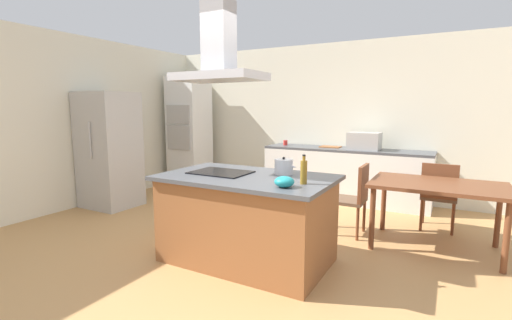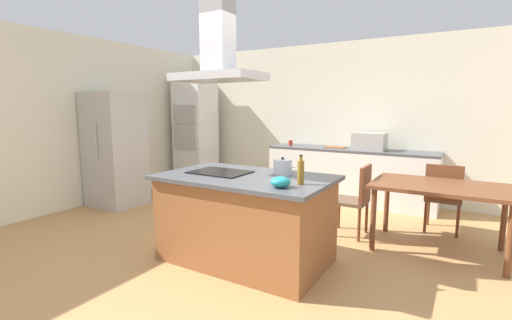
{
  "view_description": "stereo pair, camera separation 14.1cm",
  "coord_description": "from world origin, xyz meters",
  "px_view_note": "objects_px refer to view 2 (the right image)",
  "views": [
    {
      "loc": [
        1.8,
        -3.06,
        1.58
      ],
      "look_at": [
        -0.11,
        0.4,
        1.0
      ],
      "focal_mm": 25.08,
      "sensor_mm": 36.0,
      "label": 1
    },
    {
      "loc": [
        1.92,
        -2.99,
        1.58
      ],
      "look_at": [
        -0.11,
        0.4,
        1.0
      ],
      "focal_mm": 25.08,
      "sensor_mm": 36.0,
      "label": 2
    }
  ],
  "objects_px": {
    "countertop_microwave": "(369,141)",
    "refrigerator": "(115,149)",
    "wall_oven_stack": "(195,131)",
    "coffee_mug_red": "(290,143)",
    "dining_table": "(441,192)",
    "cooktop": "(220,172)",
    "cutting_board": "(335,147)",
    "range_hood": "(218,55)",
    "chair_facing_back_wall": "(444,194)",
    "chair_at_left_end": "(356,196)",
    "mixing_bowl": "(281,182)",
    "olive_oil_bottle": "(301,172)",
    "tea_kettle": "(283,167)"
  },
  "relations": [
    {
      "from": "chair_facing_back_wall",
      "to": "tea_kettle",
      "type": "bearing_deg",
      "value": -129.21
    },
    {
      "from": "tea_kettle",
      "to": "countertop_microwave",
      "type": "relative_size",
      "value": 0.48
    },
    {
      "from": "countertop_microwave",
      "to": "wall_oven_stack",
      "type": "height_order",
      "value": "wall_oven_stack"
    },
    {
      "from": "wall_oven_stack",
      "to": "mixing_bowl",
      "type": "bearing_deg",
      "value": -40.47
    },
    {
      "from": "tea_kettle",
      "to": "chair_at_left_end",
      "type": "relative_size",
      "value": 0.27
    },
    {
      "from": "olive_oil_bottle",
      "to": "coffee_mug_red",
      "type": "distance_m",
      "value": 3.35
    },
    {
      "from": "countertop_microwave",
      "to": "wall_oven_stack",
      "type": "distance_m",
      "value": 3.45
    },
    {
      "from": "olive_oil_bottle",
      "to": "chair_facing_back_wall",
      "type": "xyz_separation_m",
      "value": [
        1.05,
        2.06,
        -0.5
      ]
    },
    {
      "from": "chair_facing_back_wall",
      "to": "wall_oven_stack",
      "type": "bearing_deg",
      "value": 171.6
    },
    {
      "from": "wall_oven_stack",
      "to": "dining_table",
      "type": "xyz_separation_m",
      "value": [
        4.6,
        -1.34,
        -0.43
      ]
    },
    {
      "from": "mixing_bowl",
      "to": "dining_table",
      "type": "distance_m",
      "value": 1.99
    },
    {
      "from": "countertop_microwave",
      "to": "cutting_board",
      "type": "bearing_deg",
      "value": 175.06
    },
    {
      "from": "tea_kettle",
      "to": "refrigerator",
      "type": "xyz_separation_m",
      "value": [
        -3.28,
        0.51,
        -0.07
      ]
    },
    {
      "from": "cooktop",
      "to": "countertop_microwave",
      "type": "xyz_separation_m",
      "value": [
        0.86,
        2.88,
        0.13
      ]
    },
    {
      "from": "cutting_board",
      "to": "refrigerator",
      "type": "height_order",
      "value": "refrigerator"
    },
    {
      "from": "chair_at_left_end",
      "to": "dining_table",
      "type": "bearing_deg",
      "value": 0.0
    },
    {
      "from": "cooktop",
      "to": "olive_oil_bottle",
      "type": "height_order",
      "value": "olive_oil_bottle"
    },
    {
      "from": "chair_facing_back_wall",
      "to": "chair_at_left_end",
      "type": "xyz_separation_m",
      "value": [
        -0.92,
        -0.67,
        0.0
      ]
    },
    {
      "from": "countertop_microwave",
      "to": "dining_table",
      "type": "distance_m",
      "value": 1.99
    },
    {
      "from": "olive_oil_bottle",
      "to": "countertop_microwave",
      "type": "height_order",
      "value": "countertop_microwave"
    },
    {
      "from": "countertop_microwave",
      "to": "olive_oil_bottle",
      "type": "bearing_deg",
      "value": -87.9
    },
    {
      "from": "countertop_microwave",
      "to": "range_hood",
      "type": "xyz_separation_m",
      "value": [
        -0.86,
        -2.88,
        1.06
      ]
    },
    {
      "from": "olive_oil_bottle",
      "to": "chair_facing_back_wall",
      "type": "bearing_deg",
      "value": 63.13
    },
    {
      "from": "olive_oil_bottle",
      "to": "coffee_mug_red",
      "type": "xyz_separation_m",
      "value": [
        -1.52,
        2.99,
        -0.07
      ]
    },
    {
      "from": "cooktop",
      "to": "cutting_board",
      "type": "bearing_deg",
      "value": 84.56
    },
    {
      "from": "chair_facing_back_wall",
      "to": "chair_at_left_end",
      "type": "distance_m",
      "value": 1.13
    },
    {
      "from": "tea_kettle",
      "to": "coffee_mug_red",
      "type": "bearing_deg",
      "value": 113.84
    },
    {
      "from": "mixing_bowl",
      "to": "countertop_microwave",
      "type": "xyz_separation_m",
      "value": [
        -0.01,
        3.18,
        0.09
      ]
    },
    {
      "from": "chair_facing_back_wall",
      "to": "countertop_microwave",
      "type": "bearing_deg",
      "value": 141.7
    },
    {
      "from": "olive_oil_bottle",
      "to": "mixing_bowl",
      "type": "xyz_separation_m",
      "value": [
        -0.1,
        -0.2,
        -0.07
      ]
    },
    {
      "from": "countertop_microwave",
      "to": "chair_at_left_end",
      "type": "xyz_separation_m",
      "value": [
        0.24,
        -1.58,
        -0.53
      ]
    },
    {
      "from": "countertop_microwave",
      "to": "refrigerator",
      "type": "relative_size",
      "value": 0.27
    },
    {
      "from": "refrigerator",
      "to": "mixing_bowl",
      "type": "bearing_deg",
      "value": -16.66
    },
    {
      "from": "mixing_bowl",
      "to": "cutting_board",
      "type": "height_order",
      "value": "mixing_bowl"
    },
    {
      "from": "coffee_mug_red",
      "to": "dining_table",
      "type": "height_order",
      "value": "coffee_mug_red"
    },
    {
      "from": "chair_at_left_end",
      "to": "coffee_mug_red",
      "type": "bearing_deg",
      "value": 136.12
    },
    {
      "from": "range_hood",
      "to": "coffee_mug_red",
      "type": "bearing_deg",
      "value": 100.82
    },
    {
      "from": "coffee_mug_red",
      "to": "wall_oven_stack",
      "type": "xyz_separation_m",
      "value": [
        -2.03,
        -0.24,
        0.16
      ]
    },
    {
      "from": "cutting_board",
      "to": "range_hood",
      "type": "relative_size",
      "value": 0.38
    },
    {
      "from": "cooktop",
      "to": "mixing_bowl",
      "type": "distance_m",
      "value": 0.92
    },
    {
      "from": "coffee_mug_red",
      "to": "chair_at_left_end",
      "type": "height_order",
      "value": "coffee_mug_red"
    },
    {
      "from": "cooktop",
      "to": "cutting_board",
      "type": "relative_size",
      "value": 1.76
    },
    {
      "from": "countertop_microwave",
      "to": "wall_oven_stack",
      "type": "xyz_separation_m",
      "value": [
        -3.44,
        -0.23,
        0.06
      ]
    },
    {
      "from": "tea_kettle",
      "to": "chair_at_left_end",
      "type": "bearing_deg",
      "value": 65.24
    },
    {
      "from": "olive_oil_bottle",
      "to": "wall_oven_stack",
      "type": "distance_m",
      "value": 4.49
    },
    {
      "from": "wall_oven_stack",
      "to": "chair_at_left_end",
      "type": "xyz_separation_m",
      "value": [
        3.68,
        -1.34,
        -0.59
      ]
    },
    {
      "from": "refrigerator",
      "to": "chair_at_left_end",
      "type": "bearing_deg",
      "value": 8.25
    },
    {
      "from": "mixing_bowl",
      "to": "chair_at_left_end",
      "type": "distance_m",
      "value": 1.68
    },
    {
      "from": "cutting_board",
      "to": "range_hood",
      "type": "bearing_deg",
      "value": -95.44
    },
    {
      "from": "wall_oven_stack",
      "to": "chair_facing_back_wall",
      "type": "relative_size",
      "value": 2.47
    }
  ]
}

